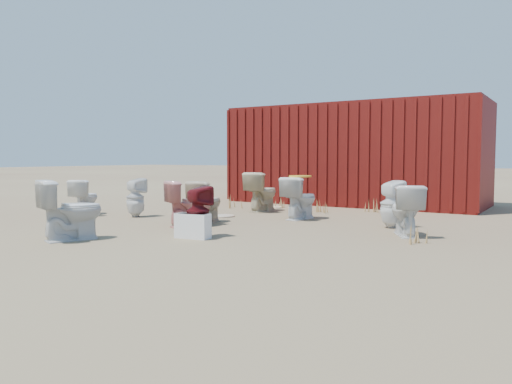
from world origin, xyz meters
The scene contains 22 objects.
ground centered at (0.00, 0.00, 0.00)m, with size 100.00×100.00×0.00m, color brown.
shipping_container centered at (0.00, 5.20, 1.20)m, with size 6.00×2.40×2.40m, color #510E0D.
toilet_front_a centered at (-3.60, -0.06, 0.35)m, with size 0.39×0.69×0.70m, color white.
toilet_front_pink centered at (-0.75, -0.26, 0.38)m, with size 0.42×0.74×0.76m, color #D7827C.
toilet_front_c centered at (-1.27, -2.15, 0.42)m, with size 0.47×0.82×0.83m, color silver.
toilet_front_maroon centered at (0.07, -1.05, 0.37)m, with size 0.33×0.34×0.73m, color #5C0F13.
toilet_front_e centered at (2.51, 0.70, 0.37)m, with size 0.42×0.73×0.75m, color silver.
toilet_back_a centered at (-2.49, 0.22, 0.37)m, with size 0.33×0.34×0.74m, color white.
toilet_back_beige_left centered at (-0.82, 0.27, 0.37)m, with size 0.41×0.72×0.73m, color #C3B08F.
toilet_back_beige_right centered at (-0.97, 2.36, 0.41)m, with size 0.46×0.81×0.83m, color beige.
toilet_back_yellowlid centered at (0.32, 1.61, 0.39)m, with size 0.44×0.76×0.78m, color white.
toilet_back_e centered at (2.09, 1.38, 0.38)m, with size 0.35×0.35×0.77m, color white.
yellow_lid centered at (0.32, 1.61, 0.79)m, with size 0.40×0.49×0.03m, color yellow.
loose_tank centered at (0.05, -1.14, 0.17)m, with size 0.50×0.20×0.35m, color white.
loose_lid_near centered at (-1.08, 1.17, 0.01)m, with size 0.38×0.49×0.02m, color tan.
loose_lid_far centered at (-1.14, 3.18, 0.01)m, with size 0.36×0.47×0.02m, color beige.
weed_clump_a centered at (-1.87, 2.62, 0.15)m, with size 0.36×0.36×0.29m, color olive.
weed_clump_b centered at (0.18, 2.82, 0.12)m, with size 0.32×0.32×0.24m, color olive.
weed_clump_c centered at (1.77, 2.80, 0.17)m, with size 0.36×0.36×0.33m, color olive.
weed_clump_d centered at (-1.07, 3.22, 0.11)m, with size 0.30×0.30×0.23m, color olive.
weed_clump_e centered at (1.00, 3.50, 0.13)m, with size 0.34×0.34×0.26m, color olive.
weed_clump_f centered at (2.82, 0.11, 0.12)m, with size 0.28×0.28×0.25m, color olive.
Camera 1 is at (4.54, -6.55, 1.14)m, focal length 35.00 mm.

